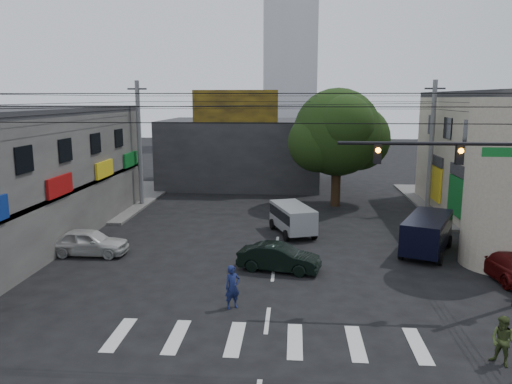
# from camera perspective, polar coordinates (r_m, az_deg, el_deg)

# --- Properties ---
(ground) EXTENTS (160.00, 160.00, 0.00)m
(ground) POSITION_cam_1_polar(r_m,az_deg,el_deg) (21.48, 1.76, -11.07)
(ground) COLOR black
(ground) RESTS_ON ground
(sidewalk_far_left) EXTENTS (16.00, 16.00, 0.15)m
(sidewalk_far_left) POSITION_cam_1_polar(r_m,az_deg,el_deg) (43.10, -21.66, -0.60)
(sidewalk_far_left) COLOR #514F4C
(sidewalk_far_left) RESTS_ON ground
(corner_column) EXTENTS (4.00, 4.00, 8.00)m
(corner_column) POSITION_cam_1_polar(r_m,az_deg,el_deg) (26.27, 26.99, 0.85)
(corner_column) COLOR gray
(corner_column) RESTS_ON ground
(building_far) EXTENTS (14.00, 10.00, 6.00)m
(building_far) POSITION_cam_1_polar(r_m,az_deg,el_deg) (46.45, -1.65, 4.57)
(building_far) COLOR #232326
(building_far) RESTS_ON ground
(billboard) EXTENTS (7.00, 0.30, 2.60)m
(billboard) POSITION_cam_1_polar(r_m,az_deg,el_deg) (41.32, -2.41, 9.78)
(billboard) COLOR olive
(billboard) RESTS_ON building_far
(tower_distant) EXTENTS (9.00, 9.00, 44.00)m
(tower_distant) POSITION_cam_1_polar(r_m,az_deg,el_deg) (91.02, 4.05, 19.56)
(tower_distant) COLOR silver
(tower_distant) RESTS_ON ground
(street_tree) EXTENTS (6.40, 6.40, 8.70)m
(street_tree) POSITION_cam_1_polar(r_m,az_deg,el_deg) (37.14, 9.28, 6.72)
(street_tree) COLOR black
(street_tree) RESTS_ON ground
(traffic_gantry) EXTENTS (7.10, 0.35, 7.20)m
(traffic_gantry) POSITION_cam_1_polar(r_m,az_deg,el_deg) (20.39, 24.24, 0.91)
(traffic_gantry) COLOR black
(traffic_gantry) RESTS_ON ground
(utility_pole_far_left) EXTENTS (0.32, 0.32, 9.20)m
(utility_pole_far_left) POSITION_cam_1_polar(r_m,az_deg,el_deg) (37.84, -13.17, 5.33)
(utility_pole_far_left) COLOR #59595B
(utility_pole_far_left) RESTS_ON ground
(utility_pole_far_right) EXTENTS (0.32, 0.32, 9.20)m
(utility_pole_far_right) POSITION_cam_1_polar(r_m,az_deg,el_deg) (37.34, 19.39, 4.94)
(utility_pole_far_right) COLOR #59595B
(utility_pole_far_right) RESTS_ON ground
(dark_sedan) EXTENTS (2.94, 4.39, 1.26)m
(dark_sedan) POSITION_cam_1_polar(r_m,az_deg,el_deg) (23.48, 2.64, -7.50)
(dark_sedan) COLOR black
(dark_sedan) RESTS_ON ground
(white_compact) EXTENTS (1.68, 4.05, 1.37)m
(white_compact) POSITION_cam_1_polar(r_m,az_deg,el_deg) (27.12, -18.59, -5.44)
(white_compact) COLOR #B6B6B2
(white_compact) RESTS_ON ground
(maroon_sedan) EXTENTS (2.85, 4.88, 1.29)m
(maroon_sedan) POSITION_cam_1_polar(r_m,az_deg,el_deg) (25.09, 26.95, -7.45)
(maroon_sedan) COLOR #4A0A0A
(maroon_sedan) RESTS_ON ground
(silver_minivan) EXTENTS (5.04, 4.15, 1.72)m
(silver_minivan) POSITION_cam_1_polar(r_m,az_deg,el_deg) (29.63, 4.20, -3.19)
(silver_minivan) COLOR #A7AAAF
(silver_minivan) RESTS_ON ground
(navy_van) EXTENTS (6.22, 5.43, 1.95)m
(navy_van) POSITION_cam_1_polar(r_m,az_deg,el_deg) (27.42, 18.96, -4.66)
(navy_van) COLOR black
(navy_van) RESTS_ON ground
(traffic_officer) EXTENTS (0.99, 0.97, 1.70)m
(traffic_officer) POSITION_cam_1_polar(r_m,az_deg,el_deg) (19.42, -2.71, -10.79)
(traffic_officer) COLOR #141C48
(traffic_officer) RESTS_ON ground
(pedestrian_olive) EXTENTS (1.33, 1.33, 1.55)m
(pedestrian_olive) POSITION_cam_1_polar(r_m,az_deg,el_deg) (17.30, 26.38, -15.04)
(pedestrian_olive) COLOR #394620
(pedestrian_olive) RESTS_ON ground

